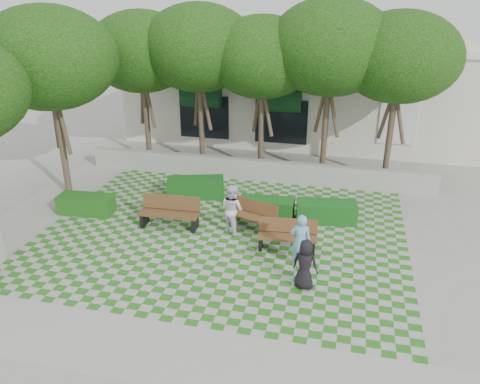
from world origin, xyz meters
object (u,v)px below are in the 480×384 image
(hedge_west, at_px, (86,204))
(person_blue, at_px, (300,241))
(bench_west, at_px, (170,213))
(bench_mid, at_px, (252,215))
(hedge_midleft, at_px, (196,188))
(bench_east, at_px, (287,236))
(person_white, at_px, (232,209))
(person_dark, at_px, (305,264))
(hedge_east, at_px, (326,212))
(hedge_midright, at_px, (266,208))

(hedge_west, height_order, person_blue, person_blue)
(person_blue, bearing_deg, bench_west, -21.56)
(bench_mid, distance_m, hedge_midleft, 3.42)
(bench_east, distance_m, person_white, 2.12)
(bench_east, distance_m, bench_mid, 1.82)
(person_dark, bearing_deg, bench_mid, -43.94)
(hedge_midleft, distance_m, person_dark, 7.16)
(bench_east, bearing_deg, hedge_east, 59.43)
(bench_east, height_order, person_dark, person_dark)
(bench_west, bearing_deg, person_blue, -20.81)
(hedge_midleft, bearing_deg, person_white, -49.76)
(hedge_midleft, relative_size, person_dark, 1.52)
(hedge_east, distance_m, person_white, 3.45)
(hedge_midright, height_order, hedge_west, hedge_west)
(bench_mid, bearing_deg, person_white, -119.75)
(hedge_midright, relative_size, hedge_west, 0.98)
(bench_mid, xyz_separation_m, person_white, (-0.59, -0.50, 0.40))
(hedge_midleft, relative_size, person_white, 1.30)
(person_blue, distance_m, person_dark, 1.06)
(bench_east, height_order, person_white, person_white)
(bench_west, xyz_separation_m, person_dark, (4.92, -2.59, 0.21))
(bench_west, bearing_deg, hedge_east, 15.42)
(hedge_midright, bearing_deg, hedge_west, -168.84)
(bench_west, bearing_deg, hedge_west, 173.10)
(bench_east, distance_m, bench_west, 4.20)
(hedge_west, relative_size, person_white, 1.17)
(hedge_east, relative_size, hedge_midright, 1.06)
(bench_mid, bearing_deg, hedge_east, 43.45)
(hedge_east, xyz_separation_m, person_white, (-3.03, -1.57, 0.49))
(hedge_midright, bearing_deg, hedge_midleft, 160.38)
(bench_east, relative_size, bench_west, 0.91)
(bench_east, bearing_deg, person_dark, -74.37)
(hedge_midright, distance_m, person_dark, 4.54)
(hedge_west, bearing_deg, bench_west, -4.62)
(bench_west, distance_m, hedge_west, 3.40)
(bench_mid, height_order, bench_west, bench_west)
(hedge_midleft, bearing_deg, hedge_midright, -19.62)
(bench_mid, distance_m, person_dark, 3.84)
(bench_mid, height_order, hedge_midright, bench_mid)
(bench_west, bearing_deg, hedge_midright, 24.36)
(person_dark, bearing_deg, hedge_east, -81.92)
(hedge_midright, height_order, person_dark, person_dark)
(person_dark, relative_size, person_white, 0.85)
(bench_mid, xyz_separation_m, person_dark, (2.14, -3.18, 0.28))
(hedge_midleft, bearing_deg, bench_east, -38.17)
(person_blue, xyz_separation_m, person_dark, (0.25, -1.02, -0.12))
(hedge_west, relative_size, person_dark, 1.37)
(person_white, bearing_deg, hedge_west, 29.54)
(hedge_east, bearing_deg, bench_west, -162.31)
(bench_mid, bearing_deg, bench_west, -148.11)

